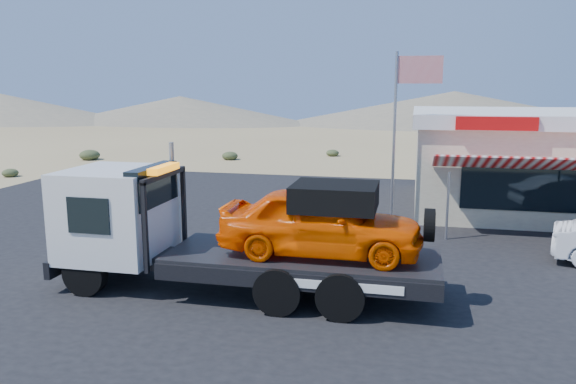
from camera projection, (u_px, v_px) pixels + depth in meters
ground at (221, 256)px, 16.37m from camera, size 120.00×120.00×0.00m
asphalt_lot at (307, 234)px, 18.81m from camera, size 32.00×24.00×0.02m
tow_truck at (234, 226)px, 13.30m from camera, size 9.00×2.67×3.01m
jerky_store at (545, 160)px, 22.32m from camera, size 10.40×9.97×3.90m
flagpole at (402, 120)px, 18.91m from camera, size 1.55×0.10×6.00m
desert_scrub at (29, 176)px, 28.98m from camera, size 22.43×31.59×0.72m
distant_hills at (293, 109)px, 70.97m from camera, size 126.00×48.00×4.20m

